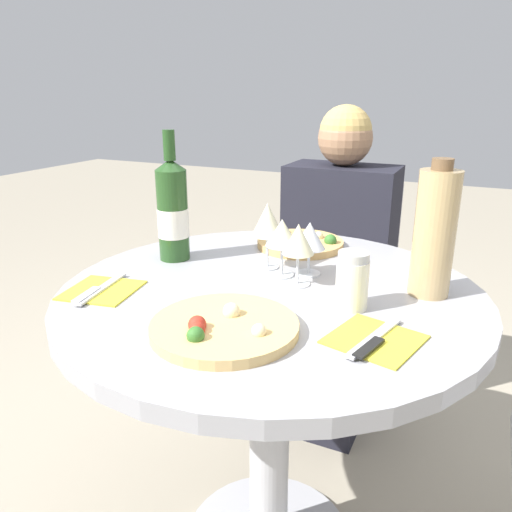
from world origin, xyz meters
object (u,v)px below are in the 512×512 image
Objects in this scene: wine_bottle at (173,211)px; tall_carafe at (434,233)px; dining_table at (270,349)px; pizza_large at (223,327)px; chair_behind_diner at (341,294)px; seated_diner at (332,283)px.

tall_carafe is (0.65, 0.04, 0.01)m from wine_bottle.
dining_table is 3.24× the size of tall_carafe.
pizza_large is 0.83× the size of wine_bottle.
dining_table is 3.45× the size of pizza_large.
chair_behind_diner is 3.08× the size of pizza_large.
wine_bottle is at bearing 67.84° from seated_diner.
seated_diner is 0.78m from wine_bottle.
wine_bottle is at bearing 165.67° from dining_table.
seated_diner is (-0.00, -0.14, 0.10)m from chair_behind_diner.
seated_diner reaches higher than pizza_large.
dining_table is 0.72m from seated_diner.
seated_diner is 0.81m from tall_carafe.
pizza_large is at bearing -44.78° from wine_bottle.
dining_table is 0.88m from chair_behind_diner.
wine_bottle is at bearing 71.61° from chair_behind_diner.
pizza_large reaches higher than dining_table.
dining_table is 0.30m from pizza_large.
seated_diner is 3.86× the size of tall_carafe.
dining_table is at bearing -14.33° from wine_bottle.
tall_carafe is at bearing 19.45° from dining_table.
tall_carafe reaches higher than dining_table.
pizza_large is (0.07, -0.95, 0.27)m from seated_diner.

